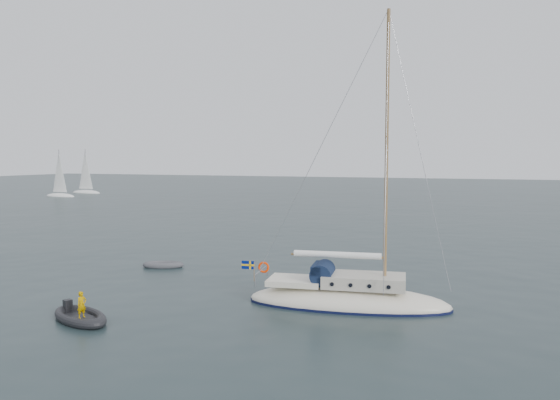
% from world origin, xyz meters
% --- Properties ---
extents(ground, '(300.00, 300.00, 0.00)m').
position_xyz_m(ground, '(0.00, 0.00, 0.00)').
color(ground, black).
rests_on(ground, ground).
extents(sailboat, '(9.42, 2.82, 13.42)m').
position_xyz_m(sailboat, '(3.41, -2.58, 1.02)').
color(sailboat, white).
rests_on(sailboat, ground).
extents(dinghy, '(2.46, 1.11, 0.35)m').
position_xyz_m(dinghy, '(-9.02, 1.84, 0.15)').
color(dinghy, '#4E4F53').
rests_on(dinghy, ground).
extents(rib, '(3.38, 1.54, 1.25)m').
position_xyz_m(rib, '(-6.21, -8.59, 0.20)').
color(rib, black).
rests_on(rib, ground).
extents(distant_yacht_a, '(6.29, 3.36, 8.34)m').
position_xyz_m(distant_yacht_a, '(-57.83, 46.15, 3.56)').
color(distant_yacht_a, white).
rests_on(distant_yacht_a, ground).
extents(distant_yacht_c, '(6.46, 3.45, 8.56)m').
position_xyz_m(distant_yacht_c, '(-59.75, 54.75, 3.66)').
color(distant_yacht_c, white).
rests_on(distant_yacht_c, ground).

